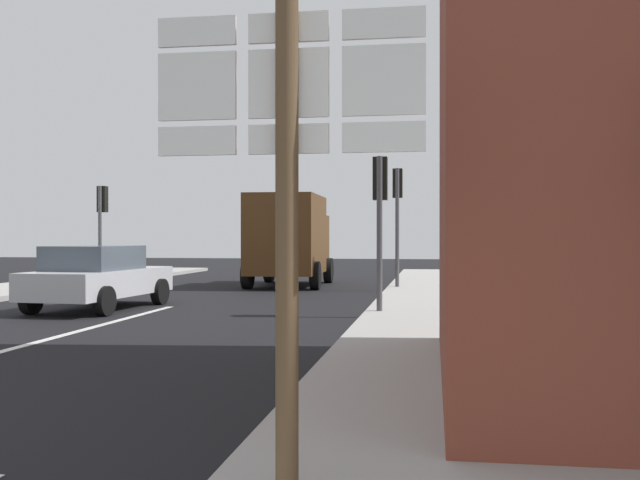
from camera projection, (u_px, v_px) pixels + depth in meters
ground_plane at (136, 316)px, 15.41m from camera, size 80.00×80.00×0.00m
sidewalk_right at (443, 331)px, 12.44m from camera, size 3.13×44.00×0.14m
lane_centre_stripe at (33, 343)px, 11.45m from camera, size 0.16×12.00×0.01m
sedan_far at (98, 276)px, 16.82m from camera, size 2.19×4.31×1.47m
delivery_truck at (289, 237)px, 24.70m from camera, size 2.57×5.04×3.05m
route_sign_post at (288, 184)px, 4.42m from camera, size 1.66×0.14×3.20m
traffic_light_near_right at (380, 198)px, 15.26m from camera, size 0.30×0.49×3.35m
traffic_light_far_right at (397, 200)px, 22.55m from camera, size 0.30×0.49×3.79m
traffic_light_far_left at (102, 212)px, 25.13m from camera, size 0.30×0.49×3.42m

